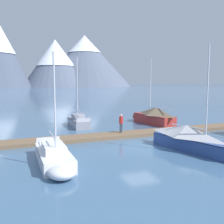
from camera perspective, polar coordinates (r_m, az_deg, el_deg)
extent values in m
plane|color=#426689|center=(20.20, 6.13, -7.50)|extent=(700.00, 700.00, 0.00)
cone|color=slate|center=(244.50, -12.13, 10.25)|extent=(59.04, 59.04, 41.67)
cone|color=white|center=(245.27, -12.18, 12.40)|extent=(34.74, 34.74, 23.35)
cone|color=slate|center=(264.68, -5.93, 10.91)|extent=(90.45, 90.45, 49.28)
cone|color=white|center=(266.38, -5.98, 14.39)|extent=(32.55, 32.55, 16.89)
cube|color=brown|center=(23.71, 1.73, -4.97)|extent=(26.47, 2.70, 0.30)
cylinder|color=#38383D|center=(22.90, 2.67, -5.47)|extent=(25.38, 0.80, 0.24)
cylinder|color=#38383D|center=(24.54, 0.86, -4.64)|extent=(25.38, 0.80, 0.24)
cube|color=white|center=(16.50, -12.50, -9.50)|extent=(1.75, 5.02, 0.76)
ellipsoid|color=white|center=(13.87, -10.72, -12.61)|extent=(1.48, 1.65, 0.73)
cube|color=slate|center=(16.41, -12.53, -8.35)|extent=(1.79, 4.92, 0.06)
cylinder|color=silver|center=(15.03, -12.31, 1.64)|extent=(0.10, 0.10, 5.78)
cylinder|color=silver|center=(16.61, -12.83, -4.91)|extent=(0.09, 2.63, 0.08)
cube|color=white|center=(16.22, -12.49, -7.57)|extent=(1.22, 2.26, 0.45)
cube|color=silver|center=(18.70, -13.67, -5.84)|extent=(1.56, 0.10, 0.36)
cube|color=#93939E|center=(28.82, -7.23, -2.37)|extent=(1.58, 4.42, 0.87)
ellipsoid|color=#93939E|center=(31.19, -8.27, -1.70)|extent=(1.32, 1.44, 0.82)
cube|color=#424247|center=(28.76, -7.24, -1.59)|extent=(1.62, 4.33, 0.06)
cylinder|color=silver|center=(28.84, -7.51, 5.17)|extent=(0.10, 0.10, 6.68)
cylinder|color=silver|center=(27.68, -6.80, -0.11)|extent=(0.10, 2.75, 0.08)
cube|color=#A0A0AB|center=(28.83, -7.30, -1.01)|extent=(1.10, 1.99, 0.48)
cube|color=silver|center=(26.69, -6.21, -1.74)|extent=(1.39, 0.11, 0.36)
cube|color=navy|center=(19.69, 16.74, -6.67)|extent=(2.95, 6.21, 0.98)
cube|color=#121D39|center=(19.59, 16.78, -5.39)|extent=(2.96, 6.11, 0.06)
cylinder|color=silver|center=(18.51, 19.94, 3.84)|extent=(0.10, 0.10, 6.35)
cylinder|color=silver|center=(19.64, 16.12, -3.07)|extent=(0.81, 2.88, 0.08)
pyramid|color=silver|center=(19.78, 15.79, -3.91)|extent=(2.90, 5.11, 0.82)
cube|color=#B2332D|center=(31.01, 9.03, -1.56)|extent=(2.61, 5.89, 1.08)
ellipsoid|color=#B2332D|center=(33.43, 5.71, -0.91)|extent=(1.67, 1.58, 1.03)
cube|color=#501614|center=(30.94, 9.05, -0.64)|extent=(2.63, 5.78, 0.06)
cylinder|color=silver|center=(31.27, 8.32, 5.46)|extent=(0.10, 0.10, 6.45)
cylinder|color=silver|center=(30.09, 10.26, 0.77)|extent=(0.62, 3.39, 0.08)
pyramid|color=#7A664C|center=(30.56, 9.57, 0.17)|extent=(2.68, 4.81, 0.89)
cylinder|color=#384256|center=(23.80, 1.84, -3.51)|extent=(0.14, 0.14, 0.86)
cylinder|color=#384256|center=(24.03, 2.10, -3.41)|extent=(0.14, 0.14, 0.86)
cube|color=#B22823|center=(23.80, 1.98, -1.73)|extent=(0.43, 0.42, 0.60)
sphere|color=beige|center=(23.74, 1.98, -0.72)|extent=(0.22, 0.22, 0.22)
cylinder|color=#B22823|center=(23.58, 1.72, -1.97)|extent=(0.09, 0.09, 0.62)
cylinder|color=#B22823|center=(24.03, 2.23, -1.81)|extent=(0.09, 0.09, 0.62)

